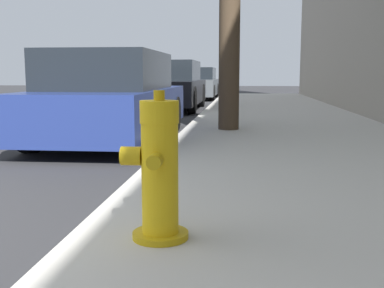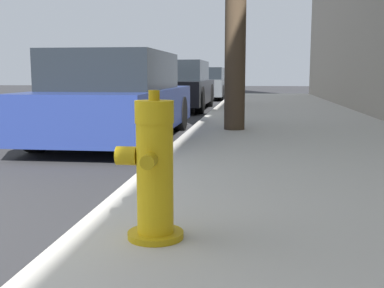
{
  "view_description": "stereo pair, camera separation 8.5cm",
  "coord_description": "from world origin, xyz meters",
  "px_view_note": "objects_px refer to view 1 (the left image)",
  "views": [
    {
      "loc": [
        2.93,
        -2.32,
        1.04
      ],
      "look_at": [
        2.54,
        1.37,
        0.49
      ],
      "focal_mm": 45.0,
      "sensor_mm": 36.0,
      "label": 1
    },
    {
      "loc": [
        3.02,
        -2.31,
        1.04
      ],
      "look_at": [
        2.54,
        1.37,
        0.49
      ],
      "focal_mm": 45.0,
      "sensor_mm": 36.0,
      "label": 2
    }
  ],
  "objects_px": {
    "fire_hydrant": "(159,172)",
    "parked_car_near": "(112,98)",
    "parked_car_mid": "(168,86)",
    "parked_car_far": "(196,84)"
  },
  "relations": [
    {
      "from": "fire_hydrant",
      "to": "parked_car_near",
      "type": "relative_size",
      "value": 0.18
    },
    {
      "from": "fire_hydrant",
      "to": "parked_car_mid",
      "type": "xyz_separation_m",
      "value": [
        -1.72,
        11.4,
        0.17
      ]
    },
    {
      "from": "parked_car_mid",
      "to": "parked_car_far",
      "type": "xyz_separation_m",
      "value": [
        0.21,
        6.14,
        -0.06
      ]
    },
    {
      "from": "parked_car_near",
      "to": "parked_car_far",
      "type": "bearing_deg",
      "value": 89.6
    },
    {
      "from": "fire_hydrant",
      "to": "parked_car_far",
      "type": "bearing_deg",
      "value": 94.91
    },
    {
      "from": "parked_car_near",
      "to": "parked_car_mid",
      "type": "distance_m",
      "value": 6.54
    },
    {
      "from": "parked_car_mid",
      "to": "fire_hydrant",
      "type": "bearing_deg",
      "value": -81.44
    },
    {
      "from": "parked_car_near",
      "to": "parked_car_mid",
      "type": "xyz_separation_m",
      "value": [
        -0.12,
        6.54,
        0.03
      ]
    },
    {
      "from": "parked_car_mid",
      "to": "parked_car_far",
      "type": "distance_m",
      "value": 6.14
    },
    {
      "from": "parked_car_mid",
      "to": "parked_car_far",
      "type": "relative_size",
      "value": 1.05
    }
  ]
}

